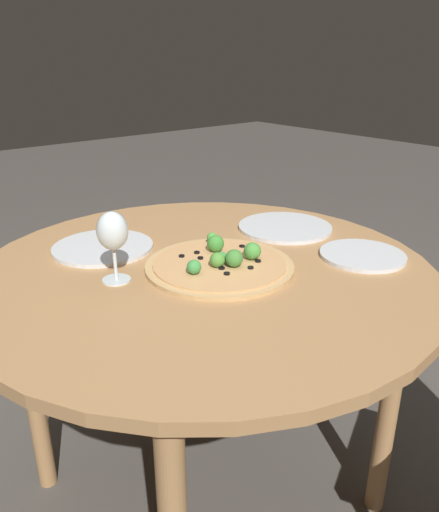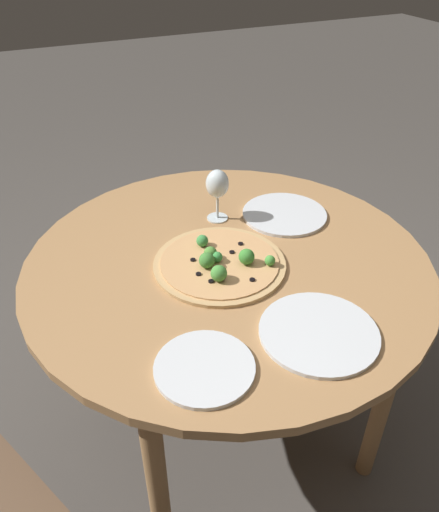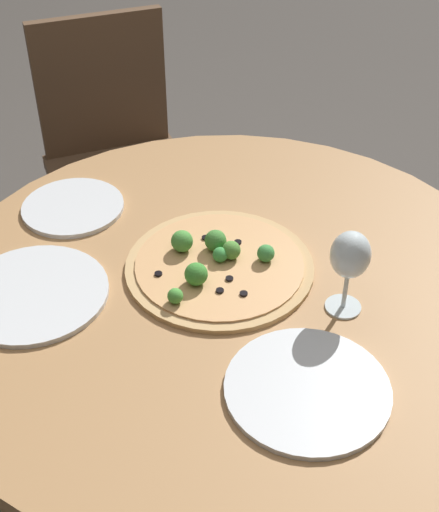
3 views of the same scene
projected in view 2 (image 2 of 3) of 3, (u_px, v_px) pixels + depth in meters
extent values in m
plane|color=#4C4742|center=(226.00, 424.00, 1.75)|extent=(12.00, 12.00, 0.00)
cylinder|color=#A87A4C|center=(228.00, 262.00, 1.34)|extent=(1.08, 1.08, 0.03)
cylinder|color=#A87A4C|center=(95.00, 319.00, 1.69)|extent=(0.05, 0.05, 0.69)
cylinder|color=#A87A4C|center=(159.00, 493.00, 1.19)|extent=(0.05, 0.05, 0.69)
cylinder|color=#A87A4C|center=(269.00, 270.00, 1.91)|extent=(0.05, 0.05, 0.69)
cylinder|color=#A87A4C|center=(384.00, 399.00, 1.41)|extent=(0.05, 0.05, 0.69)
cylinder|color=brown|center=(15.00, 500.00, 1.32)|extent=(0.04, 0.04, 0.42)
cylinder|color=tan|center=(219.00, 264.00, 1.30)|extent=(0.35, 0.35, 0.01)
cylinder|color=tan|center=(219.00, 262.00, 1.30)|extent=(0.31, 0.31, 0.00)
sphere|color=#418236|center=(207.00, 260.00, 1.27)|extent=(0.04, 0.04, 0.04)
sphere|color=#49973C|center=(270.00, 260.00, 1.28)|extent=(0.03, 0.03, 0.03)
sphere|color=#4F8C38|center=(211.00, 254.00, 1.30)|extent=(0.03, 0.03, 0.03)
sphere|color=#3D8A34|center=(247.00, 257.00, 1.28)|extent=(0.04, 0.04, 0.04)
sphere|color=#48913C|center=(219.00, 273.00, 1.22)|extent=(0.04, 0.04, 0.04)
sphere|color=#3F8732|center=(210.00, 254.00, 1.30)|extent=(0.03, 0.03, 0.03)
sphere|color=#3A9042|center=(217.00, 257.00, 1.29)|extent=(0.03, 0.03, 0.03)
sphere|color=#3E8E44|center=(202.00, 241.00, 1.35)|extent=(0.03, 0.03, 0.03)
cylinder|color=black|center=(232.00, 252.00, 1.33)|extent=(0.01, 0.01, 0.00)
cylinder|color=black|center=(199.00, 274.00, 1.25)|extent=(0.01, 0.01, 0.00)
cylinder|color=black|center=(193.00, 260.00, 1.30)|extent=(0.01, 0.01, 0.00)
cylinder|color=black|center=(204.00, 258.00, 1.30)|extent=(0.01, 0.01, 0.00)
cylinder|color=black|center=(211.00, 281.00, 1.23)|extent=(0.01, 0.01, 0.00)
cylinder|color=black|center=(252.00, 280.00, 1.23)|extent=(0.01, 0.01, 0.00)
cylinder|color=black|center=(246.00, 252.00, 1.33)|extent=(0.01, 0.01, 0.00)
cylinder|color=black|center=(241.00, 244.00, 1.36)|extent=(0.01, 0.01, 0.00)
cylinder|color=black|center=(211.00, 258.00, 1.31)|extent=(0.01, 0.01, 0.00)
cylinder|color=silver|center=(217.00, 218.00, 1.50)|extent=(0.06, 0.06, 0.00)
cylinder|color=silver|center=(217.00, 207.00, 1.48)|extent=(0.01, 0.01, 0.07)
ellipsoid|color=silver|center=(217.00, 184.00, 1.43)|extent=(0.07, 0.07, 0.08)
cylinder|color=silver|center=(204.00, 368.00, 1.01)|extent=(0.21, 0.21, 0.01)
cylinder|color=silver|center=(284.00, 214.00, 1.51)|extent=(0.25, 0.25, 0.01)
cylinder|color=silver|center=(319.00, 332.00, 1.10)|extent=(0.26, 0.26, 0.01)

